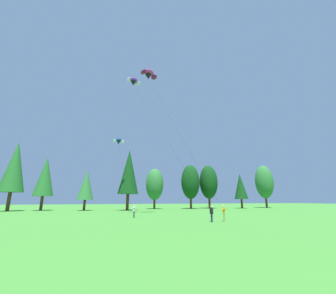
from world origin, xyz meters
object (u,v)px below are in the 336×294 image
at_px(kite_flyer_mid, 211,212).
at_px(kite_flyer_far, 224,212).
at_px(parafoil_kite_high_blue_white, 119,141).
at_px(parafoil_kite_far_magenta, 149,75).
at_px(parafoil_kite_mid_purple, 134,82).
at_px(kite_flyer_near, 134,210).

distance_m(kite_flyer_mid, kite_flyer_far, 1.69).
relative_size(parafoil_kite_high_blue_white, parafoil_kite_far_magenta, 0.71).
distance_m(kite_flyer_mid, parafoil_kite_high_blue_white, 29.13).
bearing_deg(kite_flyer_far, parafoil_kite_mid_purple, 124.70).
xyz_separation_m(kite_flyer_far, parafoil_kite_mid_purple, (-9.16, 13.24, 22.29)).
relative_size(kite_flyer_mid, kite_flyer_far, 1.00).
relative_size(kite_flyer_near, parafoil_kite_high_blue_white, 0.10).
bearing_deg(kite_flyer_near, parafoil_kite_high_blue_white, 96.09).
relative_size(kite_flyer_near, kite_flyer_mid, 1.00).
height_order(parafoil_kite_high_blue_white, parafoil_kite_mid_purple, parafoil_kite_mid_purple).
height_order(kite_flyer_mid, parafoil_kite_high_blue_white, parafoil_kite_high_blue_white).
distance_m(kite_flyer_near, parafoil_kite_far_magenta, 24.22).
bearing_deg(kite_flyer_near, parafoil_kite_far_magenta, 63.64).
height_order(kite_flyer_near, parafoil_kite_high_blue_white, parafoil_kite_high_blue_white).
bearing_deg(parafoil_kite_high_blue_white, parafoil_kite_far_magenta, -70.28).
distance_m(kite_flyer_mid, parafoil_kite_far_magenta, 27.19).
bearing_deg(parafoil_kite_far_magenta, parafoil_kite_mid_purple, 158.67).
height_order(parafoil_kite_mid_purple, parafoil_kite_far_magenta, parafoil_kite_far_magenta).
relative_size(kite_flyer_mid, parafoil_kite_high_blue_white, 0.10).
distance_m(kite_flyer_mid, parafoil_kite_mid_purple, 27.13).
relative_size(kite_flyer_far, parafoil_kite_far_magenta, 0.07).
height_order(kite_flyer_near, kite_flyer_far, same).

